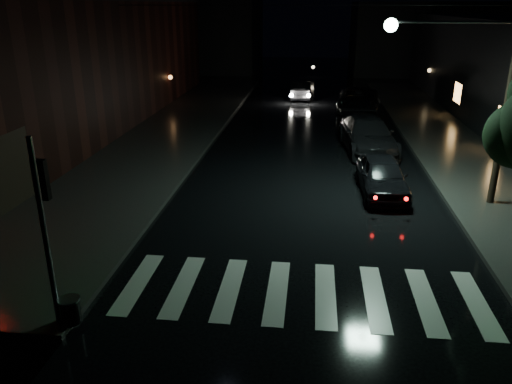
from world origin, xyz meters
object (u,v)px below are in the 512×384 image
(parked_car_a, at_px, (382,176))
(parked_car_b, at_px, (368,136))
(parked_car_c, at_px, (367,135))
(oncoming_car, at_px, (301,90))
(parked_car_d, at_px, (358,100))

(parked_car_a, bearing_deg, parked_car_b, 87.13)
(parked_car_a, height_order, parked_car_c, parked_car_c)
(oncoming_car, bearing_deg, parked_car_d, 131.77)
(oncoming_car, bearing_deg, parked_car_b, 104.98)
(parked_car_d, height_order, oncoming_car, parked_car_d)
(parked_car_a, height_order, parked_car_d, parked_car_d)
(parked_car_d, bearing_deg, parked_car_b, -85.28)
(parked_car_d, xyz_separation_m, oncoming_car, (-3.92, 4.41, -0.11))
(parked_car_d, bearing_deg, oncoming_car, 137.73)
(parked_car_b, xyz_separation_m, parked_car_c, (-0.07, -0.19, 0.12))
(parked_car_b, distance_m, parked_car_c, 0.24)
(parked_car_a, distance_m, parked_car_d, 15.68)
(parked_car_a, bearing_deg, oncoming_car, 98.02)
(parked_car_a, relative_size, parked_car_b, 1.00)
(parked_car_a, xyz_separation_m, parked_car_c, (0.00, 5.96, 0.10))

